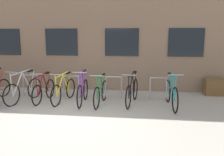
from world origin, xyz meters
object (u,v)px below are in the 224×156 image
Objects in this scene: bicycle_maroon at (44,90)px; planter_box at (215,87)px; bicycle_black at (132,91)px; bicycle_yellow at (64,90)px; bicycle_green at (101,92)px; bicycle_teal at (171,94)px; bicycle_silver at (24,90)px; bicycle_purple at (83,91)px.

planter_box is at bearing 14.27° from bicycle_maroon.
bicycle_black reaches higher than bicycle_yellow.
planter_box is at bearing 22.55° from bicycle_green.
bicycle_yellow is at bearing -178.88° from bicycle_black.
bicycle_green is 4.26m from planter_box.
bicycle_teal reaches higher than bicycle_black.
bicycle_teal is at bearing 0.02° from bicycle_silver.
bicycle_silver is 0.99× the size of bicycle_yellow.
bicycle_green is at bearing -4.16° from bicycle_maroon.
bicycle_teal is at bearing -2.02° from bicycle_maroon.
bicycle_purple is at bearing -173.72° from bicycle_black.
bicycle_purple is (-2.76, 0.04, -0.01)m from bicycle_teal.
bicycle_teal is at bearing -137.08° from planter_box.
planter_box is at bearing 14.17° from bicycle_silver.
bicycle_teal reaches higher than bicycle_maroon.
bicycle_maroon is 6.06m from planter_box.
bicycle_yellow is at bearing 7.27° from bicycle_silver.
bicycle_black is 1.07× the size of bicycle_purple.
bicycle_teal is at bearing -9.91° from bicycle_black.
bicycle_teal is 2.76m from bicycle_purple.
bicycle_purple is (-1.57, -0.17, 0.00)m from bicycle_black.
bicycle_green is 0.59m from bicycle_purple.
bicycle_silver is at bearing -178.93° from bicycle_purple.
bicycle_yellow is 1.04× the size of bicycle_purple.
bicycle_teal is 2.41m from planter_box.
bicycle_green is at bearing 0.13° from bicycle_silver.
bicycle_silver is 6.70m from planter_box.
bicycle_yellow is at bearing -164.16° from planter_box.
bicycle_green is (-2.17, 0.00, -0.03)m from bicycle_teal.
bicycle_black is 2.58× the size of planter_box.
bicycle_teal is 1.13× the size of bicycle_maroon.
bicycle_silver is 1.03× the size of bicycle_purple.
bicycle_yellow is 5.40m from planter_box.
bicycle_teal is 1.02× the size of bicycle_black.
bicycle_silver is at bearing -179.98° from bicycle_teal.
bicycle_silver is at bearing -166.82° from bicycle_maroon.
bicycle_teal is 2.63× the size of planter_box.
bicycle_yellow is (0.68, 0.02, 0.01)m from bicycle_maroon.
bicycle_silver is at bearing -165.83° from planter_box.
bicycle_purple reaches higher than bicycle_silver.
bicycle_black is 2.24m from bicycle_yellow.
bicycle_purple is (0.67, -0.13, 0.02)m from bicycle_yellow.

